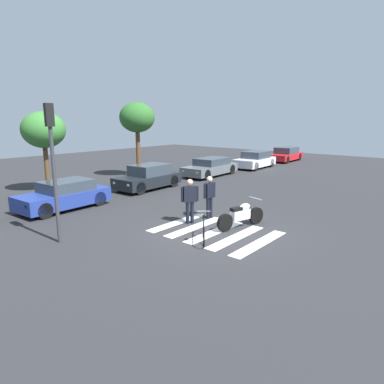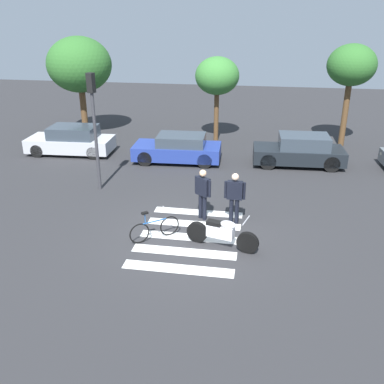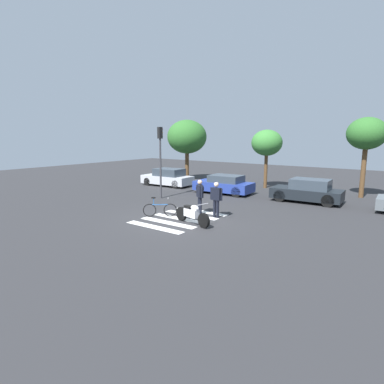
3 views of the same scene
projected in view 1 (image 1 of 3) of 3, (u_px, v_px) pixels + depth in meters
name	position (u px, v px, depth m)	size (l,w,h in m)	color
ground_plane	(215.00, 232.00, 12.31)	(60.00, 60.00, 0.00)	#2B2B2D
police_motorcycle	(241.00, 215.00, 12.72)	(2.19, 0.83, 1.04)	black
leaning_bicycle	(204.00, 231.00, 11.28)	(1.31, 1.07, 0.98)	black
officer_on_foot	(190.00, 198.00, 13.11)	(0.58, 0.45, 1.74)	black
officer_by_motorcycle	(209.00, 194.00, 13.82)	(0.69, 0.23, 1.73)	black
crosswalk_stripes	(215.00, 232.00, 12.31)	(3.06, 4.05, 0.01)	silver
car_blue_hatchback	(64.00, 195.00, 15.34)	(4.06, 1.94, 1.27)	black
car_black_suv	(148.00, 177.00, 19.71)	(4.09, 1.92, 1.40)	black
car_grey_coupe	(211.00, 167.00, 24.23)	(4.72, 2.04, 1.26)	black
car_white_van	(255.00, 160.00, 28.05)	(4.30, 2.02, 1.36)	black
car_red_convertible	(286.00, 154.00, 32.52)	(4.54, 2.00, 1.33)	black
traffic_light_pole	(52.00, 152.00, 10.67)	(0.28, 0.35, 4.45)	#38383D
street_tree_mid	(43.00, 130.00, 18.22)	(2.28, 2.28, 4.37)	brown
street_tree_far	(137.00, 118.00, 22.99)	(2.36, 2.36, 5.07)	brown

